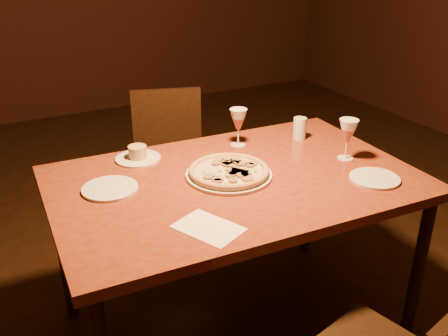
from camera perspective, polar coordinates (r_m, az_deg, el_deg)
name	(u,v)px	position (r m, az deg, el deg)	size (l,w,h in m)	color
floor	(235,309)	(2.63, 1.23, -15.76)	(7.00, 7.00, 0.00)	black
dining_table	(235,193)	(2.11, 1.27, -2.86)	(1.55, 1.03, 0.80)	brown
chair_far	(170,156)	(3.07, -6.21, 1.40)	(0.54, 0.54, 0.88)	black
pizza_plate	(229,172)	(2.08, 0.56, -0.42)	(0.36, 0.36, 0.04)	silver
ramekin_saucer	(138,155)	(2.27, -9.83, 1.46)	(0.20, 0.20, 0.06)	silver
wine_glass_far	(238,127)	(2.37, 1.63, 4.66)	(0.08, 0.08, 0.18)	#AB5747
wine_glass_right	(347,140)	(2.29, 13.91, 3.18)	(0.08, 0.08, 0.19)	#AB5747
water_tumbler	(300,128)	(2.49, 8.65, 4.50)	(0.06, 0.06, 0.11)	silver
side_plate_left	(110,189)	(2.03, -12.91, -2.30)	(0.22, 0.22, 0.01)	silver
side_plate_near	(375,178)	(2.15, 16.84, -1.14)	(0.21, 0.21, 0.01)	silver
menu_card	(209,228)	(1.73, -1.78, -6.85)	(0.15, 0.23, 0.00)	white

